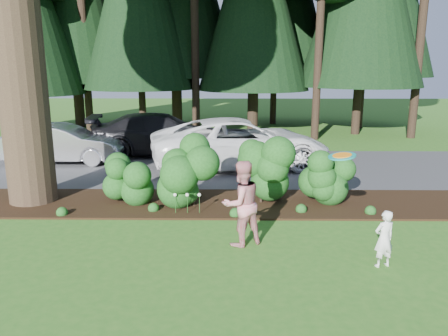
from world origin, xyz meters
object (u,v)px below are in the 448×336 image
car_silver_wagon (63,144)px  car_white_suv (240,143)px  frisbee (342,156)px  car_dark_suv (162,134)px  adult (241,203)px  child (384,239)px

car_silver_wagon → car_white_suv: car_white_suv is taller
car_silver_wagon → car_white_suv: (6.64, -0.58, 0.16)m
car_white_suv → frisbee: 8.04m
car_silver_wagon → car_dark_suv: bearing=-64.8°
car_silver_wagon → adult: (6.49, -7.52, 0.14)m
car_silver_wagon → car_dark_suv: size_ratio=0.76×
car_dark_suv → frisbee: frisbee is taller
car_dark_suv → car_silver_wagon: bearing=108.1°
car_white_suv → child: bearing=-174.7°
car_silver_wagon → car_dark_suv: car_dark_suv is taller
adult → frisbee: bearing=124.9°
car_white_suv → car_dark_suv: 3.88m
child → adult: adult is taller
car_white_suv → frisbee: (1.63, -7.79, 1.16)m
adult → frisbee: frisbee is taller
car_dark_suv → adult: adult is taller
frisbee → car_white_suv: bearing=101.8°
adult → frisbee: 2.29m
car_white_suv → frisbee: size_ratio=12.89×
frisbee → car_silver_wagon: bearing=134.7°
car_white_suv → car_dark_suv: car_white_suv is taller
car_silver_wagon → child: car_silver_wagon is taller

